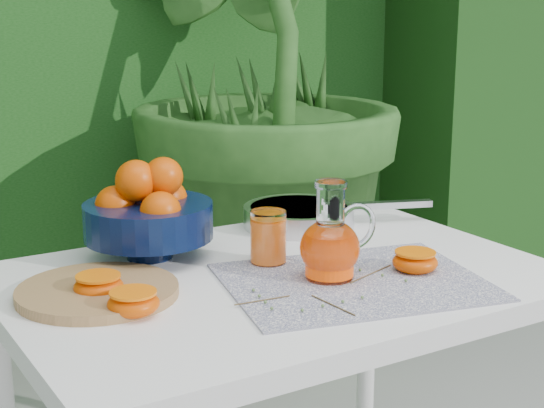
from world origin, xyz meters
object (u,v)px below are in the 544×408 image
white_table (277,315)px  fruit_bowl (148,212)px  saute_pan (301,215)px  juice_pitcher (331,245)px  cutting_board (98,292)px

white_table → fruit_bowl: 0.33m
fruit_bowl → saute_pan: bearing=5.8°
white_table → fruit_bowl: size_ratio=3.95×
juice_pitcher → saute_pan: bearing=65.3°
cutting_board → juice_pitcher: (0.39, -0.14, 0.06)m
cutting_board → juice_pitcher: juice_pitcher is taller
white_table → saute_pan: size_ratio=2.19×
cutting_board → fruit_bowl: bearing=44.8°
white_table → fruit_bowl: bearing=126.4°
white_table → saute_pan: 0.36m
fruit_bowl → cutting_board: bearing=-135.2°
juice_pitcher → white_table: bearing=129.6°
juice_pitcher → cutting_board: bearing=160.9°
fruit_bowl → juice_pitcher: size_ratio=1.40×
juice_pitcher → saute_pan: juice_pitcher is taller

